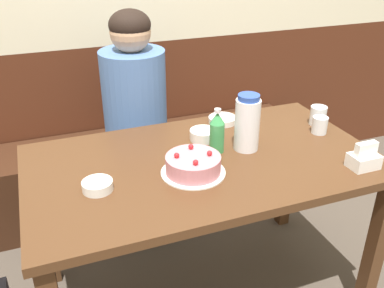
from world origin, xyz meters
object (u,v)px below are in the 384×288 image
object	(u,v)px
bowl_soup_white	(203,135)
glass_water_tall	(318,116)
bowl_side_dish	(222,120)
person_teal_shirt	(137,131)
bench_seat	(151,168)
birthday_cake	(193,165)
water_pitcher	(247,123)
soju_bottle	(217,132)
bowl_rice_small	(98,186)
glass_tumbler_short	(320,125)
napkin_holder	(364,159)

from	to	relation	value
bowl_soup_white	glass_water_tall	xyz separation A→B (m)	(0.56, -0.04, 0.02)
bowl_side_dish	person_teal_shirt	bearing A→B (deg)	133.29
bench_seat	bowl_side_dish	world-z (taller)	bowl_side_dish
birthday_cake	water_pitcher	world-z (taller)	water_pitcher
soju_bottle	birthday_cake	bearing A→B (deg)	-139.77
birthday_cake	bowl_soup_white	size ratio (longest dim) A/B	2.10
bowl_rice_small	glass_water_tall	bearing A→B (deg)	10.46
water_pitcher	glass_water_tall	world-z (taller)	water_pitcher
soju_bottle	glass_water_tall	bearing A→B (deg)	8.08
bowl_soup_white	bowl_side_dish	distance (m)	0.20
person_teal_shirt	bowl_rice_small	bearing A→B (deg)	-23.51
bowl_rice_small	glass_water_tall	size ratio (longest dim) A/B	1.23
birthday_cake	water_pitcher	size ratio (longest dim) A/B	1.02
birthday_cake	bowl_side_dish	distance (m)	0.48
soju_bottle	bowl_soup_white	world-z (taller)	soju_bottle
birthday_cake	bowl_side_dish	size ratio (longest dim) A/B	1.86
bench_seat	glass_tumbler_short	distance (m)	1.11
glass_tumbler_short	bowl_soup_white	bearing A→B (deg)	166.44
bowl_soup_white	bench_seat	bearing A→B (deg)	95.57
bowl_side_dish	bench_seat	bearing A→B (deg)	112.14
birthday_cake	napkin_holder	bearing A→B (deg)	-17.07
birthday_cake	person_teal_shirt	world-z (taller)	person_teal_shirt
bench_seat	person_teal_shirt	xyz separation A→B (m)	(-0.12, -0.18, 0.35)
napkin_holder	bowl_rice_small	distance (m)	0.99
bowl_rice_small	soju_bottle	bearing A→B (deg)	13.00
birthday_cake	water_pitcher	xyz separation A→B (m)	(0.28, 0.11, 0.08)
glass_water_tall	glass_tumbler_short	size ratio (longest dim) A/B	1.16
glass_water_tall	person_teal_shirt	distance (m)	0.92
bowl_rice_small	glass_tumbler_short	distance (m)	1.01
bowl_side_dish	glass_water_tall	world-z (taller)	glass_water_tall
water_pitcher	person_teal_shirt	distance (m)	0.75
napkin_holder	glass_tumbler_short	world-z (taller)	napkin_holder
water_pitcher	soju_bottle	size ratio (longest dim) A/B	1.26
person_teal_shirt	birthday_cake	bearing A→B (deg)	3.02
bowl_rice_small	glass_tumbler_short	size ratio (longest dim) A/B	1.44
napkin_holder	person_teal_shirt	xyz separation A→B (m)	(-0.66, 0.92, -0.18)
bowl_soup_white	glass_tumbler_short	xyz separation A→B (m)	(0.51, -0.12, 0.02)
soju_bottle	bowl_rice_small	xyz separation A→B (m)	(-0.50, -0.12, -0.07)
bowl_rice_small	bowl_soup_white	bearing A→B (deg)	25.58
bench_seat	water_pitcher	bearing A→B (deg)	-76.15
birthday_cake	soju_bottle	distance (m)	0.21
napkin_holder	bowl_soup_white	xyz separation A→B (m)	(-0.48, 0.44, -0.02)
birthday_cake	glass_tumbler_short	distance (m)	0.66
soju_bottle	person_teal_shirt	bearing A→B (deg)	107.48
person_teal_shirt	bowl_soup_white	bearing A→B (deg)	20.39
water_pitcher	glass_water_tall	distance (m)	0.44
bench_seat	bowl_soup_white	size ratio (longest dim) A/B	15.82
bench_seat	napkin_holder	size ratio (longest dim) A/B	16.55
birthday_cake	bowl_rice_small	bearing A→B (deg)	178.05
bowl_soup_white	bowl_side_dish	size ratio (longest dim) A/B	0.89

